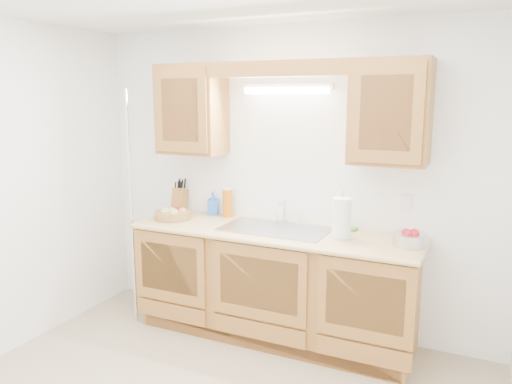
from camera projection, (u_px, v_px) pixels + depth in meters
The scene contains 17 objects.
room at pixel (192, 220), 2.81m from camera, with size 3.52×3.50×2.50m.
base_cabinets at pixel (274, 284), 4.03m from camera, with size 2.20×0.60×0.86m, color #A16D2F.
countertop at pixel (274, 232), 3.94m from camera, with size 2.30×0.63×0.04m, color #E3BC77.
upper_cabinet_left at pixel (192, 110), 4.24m from camera, with size 0.55×0.33×0.75m, color #A16D2F.
upper_cabinet_right at pixel (391, 112), 3.55m from camera, with size 0.55×0.33×0.75m, color #A16D2F.
valance at pixel (276, 68), 3.70m from camera, with size 2.20×0.05×0.12m, color #A16D2F.
fluorescent_fixture at pixel (287, 89), 3.93m from camera, with size 0.76×0.08×0.08m.
sink at pixel (275, 238), 3.96m from camera, with size 0.84×0.46×0.36m.
wire_shelf_pole at pixel (131, 210), 4.19m from camera, with size 0.03×0.03×2.00m, color silver.
outlet_plate at pixel (406, 202), 3.76m from camera, with size 0.08×0.01×0.12m, color white.
fruit_basket at pixel (173, 214), 4.29m from camera, with size 0.39×0.39×0.10m.
knife_block at pixel (180, 200), 4.54m from camera, with size 0.13×0.19×0.31m.
orange_canister at pixel (227, 203), 4.34m from camera, with size 0.11×0.11×0.25m.
soap_bottle at pixel (213, 203), 4.43m from camera, with size 0.09×0.09×0.20m, color blue.
sponge at pixel (350, 229), 3.93m from camera, with size 0.12×0.09×0.02m.
paper_towel at pixel (341, 218), 3.68m from camera, with size 0.17×0.17×0.36m.
apple_bowl at pixel (410, 239), 3.50m from camera, with size 0.31×0.31×0.12m.
Camera 1 is at (1.48, -2.32, 1.94)m, focal length 35.00 mm.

